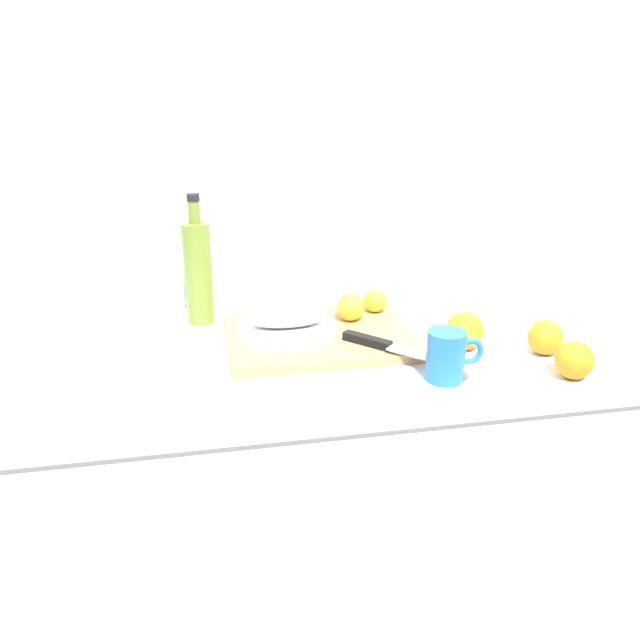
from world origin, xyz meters
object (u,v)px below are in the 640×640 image
(cutting_board, at_px, (320,337))
(white_plate, at_px, (287,329))
(fish_fillet, at_px, (287,318))
(olive_oil_bottle, at_px, (198,271))
(lemon_0, at_px, (375,300))
(chef_knife, at_px, (389,346))
(orange_0, at_px, (465,331))
(coffee_mug_0, at_px, (447,355))

(cutting_board, xyz_separation_m, white_plate, (-0.07, 0.02, 0.02))
(fish_fillet, xyz_separation_m, olive_oil_bottle, (-0.18, 0.15, 0.07))
(white_plate, relative_size, lemon_0, 3.90)
(chef_knife, bearing_deg, fish_fillet, -169.21)
(chef_knife, height_order, olive_oil_bottle, olive_oil_bottle)
(cutting_board, bearing_deg, orange_0, -18.05)
(white_plate, height_order, orange_0, orange_0)
(fish_fillet, bearing_deg, chef_knife, -35.00)
(fish_fillet, distance_m, chef_knife, 0.24)
(white_plate, relative_size, chef_knife, 0.96)
(olive_oil_bottle, bearing_deg, cutting_board, -33.59)
(fish_fillet, distance_m, orange_0, 0.38)
(white_plate, bearing_deg, fish_fillet, -165.96)
(lemon_0, bearing_deg, cutting_board, -145.40)
(chef_knife, height_order, orange_0, orange_0)
(cutting_board, xyz_separation_m, lemon_0, (0.15, 0.11, 0.04))
(lemon_0, bearing_deg, orange_0, -55.07)
(white_plate, xyz_separation_m, olive_oil_bottle, (-0.18, 0.15, 0.10))
(white_plate, relative_size, orange_0, 2.69)
(white_plate, xyz_separation_m, chef_knife, (0.19, -0.13, 0.00))
(coffee_mug_0, height_order, orange_0, coffee_mug_0)
(olive_oil_bottle, bearing_deg, chef_knife, -37.42)
(olive_oil_bottle, bearing_deg, white_plate, -39.79)
(chef_knife, distance_m, olive_oil_bottle, 0.48)
(coffee_mug_0, xyz_separation_m, orange_0, (0.09, 0.13, -0.01))
(lemon_0, xyz_separation_m, orange_0, (0.14, -0.20, -0.01))
(cutting_board, bearing_deg, olive_oil_bottle, 146.41)
(chef_knife, bearing_deg, white_plate, -169.21)
(orange_0, bearing_deg, coffee_mug_0, -124.72)
(white_plate, distance_m, lemon_0, 0.24)
(lemon_0, relative_size, orange_0, 0.69)
(fish_fillet, xyz_separation_m, lemon_0, (0.22, 0.09, -0.00))
(cutting_board, bearing_deg, coffee_mug_0, -48.05)
(white_plate, xyz_separation_m, fish_fillet, (-0.00, -0.00, 0.03))
(chef_knife, relative_size, lemon_0, 4.04)
(lemon_0, height_order, olive_oil_bottle, olive_oil_bottle)
(lemon_0, bearing_deg, chef_knife, -97.86)
(cutting_board, relative_size, coffee_mug_0, 3.55)
(coffee_mug_0, bearing_deg, olive_oil_bottle, 139.18)
(white_plate, bearing_deg, lemon_0, 22.07)
(fish_fillet, bearing_deg, coffee_mug_0, -41.50)
(coffee_mug_0, relative_size, orange_0, 1.39)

